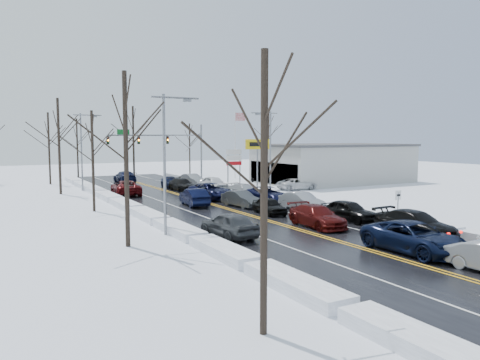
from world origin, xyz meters
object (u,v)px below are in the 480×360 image
traffic_signal_mast (167,143)px  flagpole (236,139)px  tires_plus_sign (257,148)px  oncoming_car_0 (194,205)px  dealership_building (333,163)px

traffic_signal_mast → flagpole: (11.72, 2.01, 0.45)m
tires_plus_sign → flagpole: (4.67, 14.01, 0.93)m
traffic_signal_mast → flagpole: 11.90m
flagpole → oncoming_car_0: flagpole is taller
traffic_signal_mast → oncoming_car_0: 22.32m
traffic_signal_mast → tires_plus_sign: traffic_signal_mast is taller
dealership_building → oncoming_car_0: (-25.70, -11.02, -2.66)m
flagpole → traffic_signal_mast: bearing=-170.3°
tires_plus_sign → flagpole: 14.79m
traffic_signal_mast → oncoming_car_0: traffic_signal_mast is taller
traffic_signal_mast → dealership_building: traffic_signal_mast is taller
traffic_signal_mast → tires_plus_sign: 13.92m
tires_plus_sign → flagpole: flagpole is taller
traffic_signal_mast → oncoming_car_0: size_ratio=2.78×
tires_plus_sign → dealership_building: (13.48, 2.01, -2.34)m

